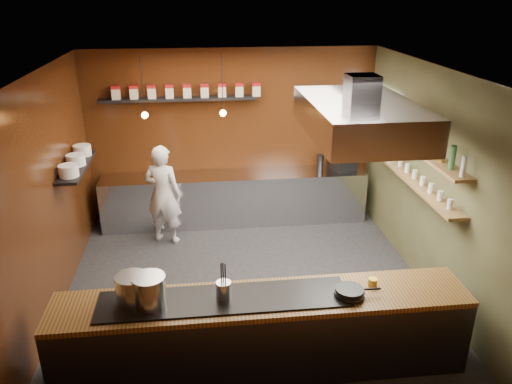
{
  "coord_description": "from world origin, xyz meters",
  "views": [
    {
      "loc": [
        -0.58,
        -5.96,
        3.93
      ],
      "look_at": [
        0.17,
        0.4,
        1.28
      ],
      "focal_mm": 35.0,
      "sensor_mm": 36.0,
      "label": 1
    }
  ],
  "objects": [
    {
      "name": "tin_shelf",
      "position": [
        -0.9,
        2.36,
        2.2
      ],
      "size": [
        2.6,
        0.26,
        0.04
      ],
      "primitive_type": "cube",
      "color": "black",
      "rests_on": "back_wall"
    },
    {
      "name": "pass_counter",
      "position": [
        -0.0,
        -1.6,
        0.47
      ],
      "size": [
        4.4,
        0.72,
        0.94
      ],
      "color": "#38383D",
      "rests_on": "floor"
    },
    {
      "name": "left_wall",
      "position": [
        -2.5,
        0.0,
        1.5
      ],
      "size": [
        0.0,
        5.0,
        5.0
      ],
      "primitive_type": "plane",
      "rotation": [
        1.57,
        0.0,
        1.57
      ],
      "color": "#331509",
      "rests_on": "ground"
    },
    {
      "name": "butter_jar",
      "position": [
        1.21,
        -1.53,
        0.97
      ],
      "size": [
        0.11,
        0.11,
        0.09
      ],
      "primitive_type": "cylinder",
      "rotation": [
        0.0,
        0.0,
        -0.05
      ],
      "color": "yellow",
      "rests_on": "pass_counter"
    },
    {
      "name": "prep_counter",
      "position": [
        0.0,
        2.17,
        0.45
      ],
      "size": [
        4.6,
        0.65,
        0.9
      ],
      "primitive_type": "cube",
      "color": "silver",
      "rests_on": "floor"
    },
    {
      "name": "stockpot_small",
      "position": [
        -1.32,
        -1.56,
        1.1
      ],
      "size": [
        0.37,
        0.37,
        0.31
      ],
      "primitive_type": "cylinder",
      "rotation": [
        0.0,
        0.0,
        -0.11
      ],
      "color": "#B6B9BD",
      "rests_on": "pass_counter"
    },
    {
      "name": "espresso_machine",
      "position": [
        1.93,
        2.21,
        1.1
      ],
      "size": [
        0.49,
        0.48,
        0.39
      ],
      "primitive_type": "cube",
      "rotation": [
        0.0,
        0.0,
        0.32
      ],
      "color": "black",
      "rests_on": "prep_counter"
    },
    {
      "name": "stockpot_large",
      "position": [
        -1.15,
        -1.62,
        1.1
      ],
      "size": [
        0.4,
        0.4,
        0.33
      ],
      "primitive_type": "cylinder",
      "rotation": [
        0.0,
        0.0,
        -0.21
      ],
      "color": "#B3B6BB",
      "rests_on": "pass_counter"
    },
    {
      "name": "plate_shelf",
      "position": [
        -2.34,
        1.0,
        1.55
      ],
      "size": [
        0.3,
        1.4,
        0.04
      ],
      "primitive_type": "cube",
      "color": "black",
      "rests_on": "left_wall"
    },
    {
      "name": "bottle_shelf_upper",
      "position": [
        2.34,
        0.3,
        1.92
      ],
      "size": [
        0.26,
        2.8,
        0.04
      ],
      "primitive_type": "cube",
      "color": "olive",
      "rests_on": "right_wall"
    },
    {
      "name": "floor",
      "position": [
        0.0,
        0.0,
        0.0
      ],
      "size": [
        5.0,
        5.0,
        0.0
      ],
      "primitive_type": "plane",
      "color": "black",
      "rests_on": "ground"
    },
    {
      "name": "extractor_hood",
      "position": [
        1.3,
        -0.4,
        2.51
      ],
      "size": [
        1.2,
        2.0,
        0.72
      ],
      "color": "#38383D",
      "rests_on": "ceiling"
    },
    {
      "name": "pendant_left",
      "position": [
        -1.4,
        1.7,
        2.15
      ],
      "size": [
        0.1,
        0.1,
        0.95
      ],
      "color": "black",
      "rests_on": "ceiling"
    },
    {
      "name": "pendant_right",
      "position": [
        -0.2,
        1.7,
        2.15
      ],
      "size": [
        0.1,
        0.1,
        0.95
      ],
      "color": "black",
      "rests_on": "ceiling"
    },
    {
      "name": "ceiling",
      "position": [
        0.0,
        0.0,
        3.0
      ],
      "size": [
        5.0,
        5.0,
        0.0
      ],
      "primitive_type": "plane",
      "rotation": [
        3.14,
        0.0,
        0.0
      ],
      "color": "silver",
      "rests_on": "back_wall"
    },
    {
      "name": "storage_tins",
      "position": [
        -0.75,
        2.36,
        2.33
      ],
      "size": [
        2.43,
        0.13,
        0.22
      ],
      "color": "beige",
      "rests_on": "tin_shelf"
    },
    {
      "name": "frying_pan",
      "position": [
        0.91,
        -1.69,
        0.98
      ],
      "size": [
        0.49,
        0.32,
        0.08
      ],
      "color": "black",
      "rests_on": "pass_counter"
    },
    {
      "name": "wine_glasses",
      "position": [
        2.34,
        0.3,
        1.53
      ],
      "size": [
        0.07,
        2.37,
        0.13
      ],
      "color": "silver",
      "rests_on": "bottle_shelf_lower"
    },
    {
      "name": "bottle_shelf_lower",
      "position": [
        2.34,
        0.3,
        1.45
      ],
      "size": [
        0.26,
        2.8,
        0.04
      ],
      "primitive_type": "cube",
      "color": "olive",
      "rests_on": "right_wall"
    },
    {
      "name": "chef",
      "position": [
        -1.2,
        1.56,
        0.83
      ],
      "size": [
        0.7,
        0.58,
        1.65
      ],
      "primitive_type": "imported",
      "rotation": [
        0.0,
        0.0,
        2.78
      ],
      "color": "white",
      "rests_on": "floor"
    },
    {
      "name": "utensil_crock",
      "position": [
        -0.4,
        -1.61,
        1.04
      ],
      "size": [
        0.17,
        0.17,
        0.2
      ],
      "primitive_type": "cylinder",
      "rotation": [
        0.0,
        0.0,
        -0.05
      ],
      "color": "silver",
      "rests_on": "pass_counter"
    },
    {
      "name": "back_wall",
      "position": [
        0.0,
        2.5,
        1.5
      ],
      "size": [
        5.0,
        0.0,
        5.0
      ],
      "primitive_type": "plane",
      "rotation": [
        1.57,
        0.0,
        0.0
      ],
      "color": "#331509",
      "rests_on": "ground"
    },
    {
      "name": "window_pane",
      "position": [
        2.45,
        1.7,
        1.9
      ],
      "size": [
        0.0,
        1.0,
        1.0
      ],
      "primitive_type": "plane",
      "rotation": [
        1.57,
        0.0,
        -1.57
      ],
      "color": "white",
      "rests_on": "right_wall"
    },
    {
      "name": "bottles",
      "position": [
        2.34,
        0.3,
        2.06
      ],
      "size": [
        0.06,
        2.66,
        0.24
      ],
      "color": "silver",
      "rests_on": "bottle_shelf_upper"
    },
    {
      "name": "right_wall",
      "position": [
        2.5,
        0.0,
        1.5
      ],
      "size": [
        0.0,
        5.0,
        5.0
      ],
      "primitive_type": "plane",
      "rotation": [
        1.57,
        0.0,
        -1.57
      ],
      "color": "#414125",
      "rests_on": "ground"
    },
    {
      "name": "plate_stacks",
      "position": [
        -2.34,
        1.0,
        1.65
      ],
      "size": [
        0.26,
        1.16,
        0.16
      ],
      "color": "white",
      "rests_on": "plate_shelf"
    }
  ]
}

